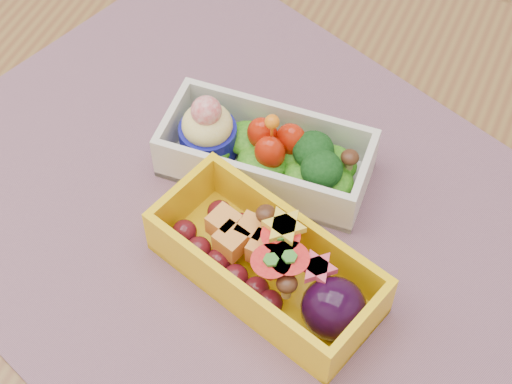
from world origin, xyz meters
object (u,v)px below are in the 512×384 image
at_px(table, 189,296).
at_px(bento_white, 265,153).
at_px(bento_yellow, 270,265).
at_px(placemat, 246,219).

bearing_deg(table, bento_white, 69.64).
bearing_deg(bento_white, bento_yellow, -68.26).
height_order(table, bento_yellow, bento_yellow).
relative_size(bento_white, bento_yellow, 0.91).
height_order(placemat, bento_white, bento_white).
bearing_deg(placemat, table, -135.90).
relative_size(table, bento_yellow, 5.90).
bearing_deg(bento_yellow, placemat, 148.65).
height_order(table, bento_white, bento_white).
distance_m(placemat, bento_white, 0.06).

